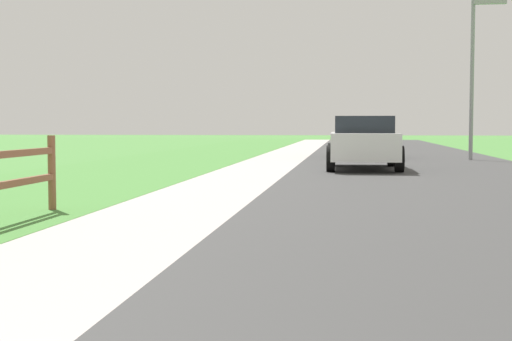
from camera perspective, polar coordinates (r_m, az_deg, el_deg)
ground_plane at (r=24.75m, az=3.65°, el=0.73°), size 120.00×120.00×0.00m
road_asphalt at (r=26.77m, az=11.42°, el=0.89°), size 7.00×66.00×0.01m
curb_concrete at (r=27.08m, az=-2.43°, el=0.99°), size 6.00×66.00×0.01m
grass_verge at (r=27.37m, az=-5.53°, el=1.01°), size 5.00×66.00×0.00m
parked_suv_white at (r=20.53m, az=8.32°, el=2.22°), size 2.03×4.42×1.46m
parked_car_black at (r=27.66m, az=8.35°, el=2.56°), size 2.12×4.61×1.51m
parked_car_silver at (r=37.97m, az=8.15°, el=2.84°), size 2.09×4.79×1.47m
parked_car_blue at (r=45.27m, az=8.46°, el=3.00°), size 2.12×4.91×1.53m
street_lamp at (r=26.60m, az=16.69°, el=8.03°), size 1.17×0.20×5.56m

